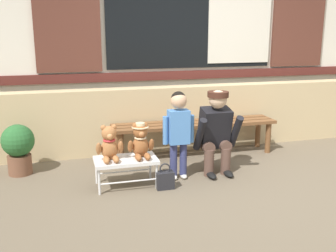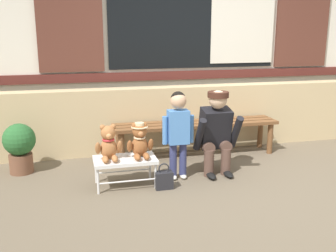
% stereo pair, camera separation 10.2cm
% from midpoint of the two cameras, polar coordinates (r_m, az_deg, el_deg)
% --- Properties ---
extents(ground_plane, '(60.00, 60.00, 0.00)m').
position_cam_midpoint_polar(ground_plane, '(4.28, 11.64, -8.29)').
color(ground_plane, brown).
extents(brick_low_wall, '(8.17, 0.25, 0.85)m').
position_cam_midpoint_polar(brick_low_wall, '(5.42, 5.44, 1.36)').
color(brick_low_wall, tan).
rests_on(brick_low_wall, ground).
extents(shop_facade, '(8.34, 0.26, 3.73)m').
position_cam_midpoint_polar(shop_facade, '(5.79, 4.05, 16.54)').
color(shop_facade, silver).
rests_on(shop_facade, ground).
extents(wooden_bench_long, '(2.10, 0.40, 0.44)m').
position_cam_midpoint_polar(wooden_bench_long, '(5.03, 4.65, -0.21)').
color(wooden_bench_long, brown).
rests_on(wooden_bench_long, ground).
extents(small_display_bench, '(0.64, 0.36, 0.30)m').
position_cam_midpoint_polar(small_display_bench, '(4.10, -5.52, -5.09)').
color(small_display_bench, silver).
rests_on(small_display_bench, ground).
extents(teddy_bear_plain, '(0.28, 0.26, 0.36)m').
position_cam_midpoint_polar(teddy_bear_plain, '(4.02, -7.84, -2.58)').
color(teddy_bear_plain, '#A86B3D').
rests_on(teddy_bear_plain, small_display_bench).
extents(teddy_bear_with_hat, '(0.28, 0.27, 0.36)m').
position_cam_midpoint_polar(teddy_bear_with_hat, '(4.06, -3.35, -2.17)').
color(teddy_bear_with_hat, '#93562D').
rests_on(teddy_bear_with_hat, small_display_bench).
extents(child_standing, '(0.35, 0.18, 0.96)m').
position_cam_midpoint_polar(child_standing, '(4.19, 2.18, 0.04)').
color(child_standing, navy).
rests_on(child_standing, ground).
extents(adult_crouching, '(0.50, 0.49, 0.95)m').
position_cam_midpoint_polar(adult_crouching, '(4.43, 7.66, -0.81)').
color(adult_crouching, brown).
rests_on(adult_crouching, ground).
extents(handbag_on_ground, '(0.18, 0.11, 0.27)m').
position_cam_midpoint_polar(handbag_on_ground, '(4.07, 0.13, -7.74)').
color(handbag_on_ground, '#232328').
rests_on(handbag_on_ground, ground).
extents(potted_plant, '(0.36, 0.36, 0.57)m').
position_cam_midpoint_polar(potted_plant, '(4.71, -20.04, -2.64)').
color(potted_plant, brown).
rests_on(potted_plant, ground).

